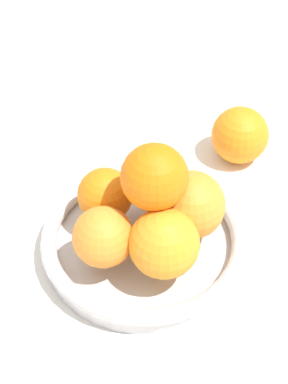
% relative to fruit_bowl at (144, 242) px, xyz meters
% --- Properties ---
extents(ground_plane, '(4.00, 4.00, 0.00)m').
position_rel_fruit_bowl_xyz_m(ground_plane, '(0.00, 0.00, -0.02)').
color(ground_plane, white).
extents(fruit_bowl, '(0.25, 0.25, 0.04)m').
position_rel_fruit_bowl_xyz_m(fruit_bowl, '(0.00, 0.00, 0.00)').
color(fruit_bowl, silver).
rests_on(fruit_bowl, ground_plane).
extents(orange_pile, '(0.18, 0.18, 0.14)m').
position_rel_fruit_bowl_xyz_m(orange_pile, '(0.01, -0.01, 0.07)').
color(orange_pile, orange).
rests_on(orange_pile, fruit_bowl).
extents(stray_orange, '(0.08, 0.08, 0.08)m').
position_rel_fruit_bowl_xyz_m(stray_orange, '(0.15, 0.16, 0.02)').
color(stray_orange, orange).
rests_on(stray_orange, ground_plane).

